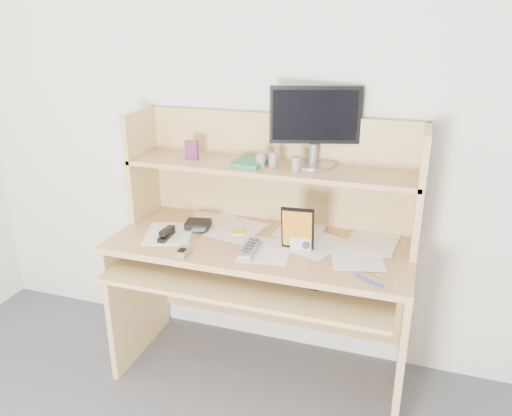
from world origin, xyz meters
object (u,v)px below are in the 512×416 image
(game_case, at_px, (298,228))
(tv_remote, at_px, (250,248))
(monitor, at_px, (315,124))
(desk, at_px, (265,246))
(keyboard, at_px, (280,268))

(game_case, bearing_deg, tv_remote, -163.84)
(game_case, xyz_separation_m, monitor, (0.00, 0.27, 0.42))
(tv_remote, xyz_separation_m, game_case, (0.20, 0.08, 0.09))
(game_case, bearing_deg, monitor, 84.86)
(game_case, bearing_deg, desk, 142.86)
(keyboard, xyz_separation_m, monitor, (0.07, 0.30, 0.61))
(tv_remote, relative_size, monitor, 0.49)
(keyboard, distance_m, game_case, 0.21)
(keyboard, xyz_separation_m, game_case, (0.07, 0.03, 0.19))
(keyboard, bearing_deg, monitor, 88.55)
(keyboard, bearing_deg, desk, 139.98)
(desk, height_order, tv_remote, desk)
(desk, bearing_deg, tv_remote, -93.76)
(monitor, bearing_deg, game_case, -106.95)
(desk, distance_m, monitor, 0.63)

